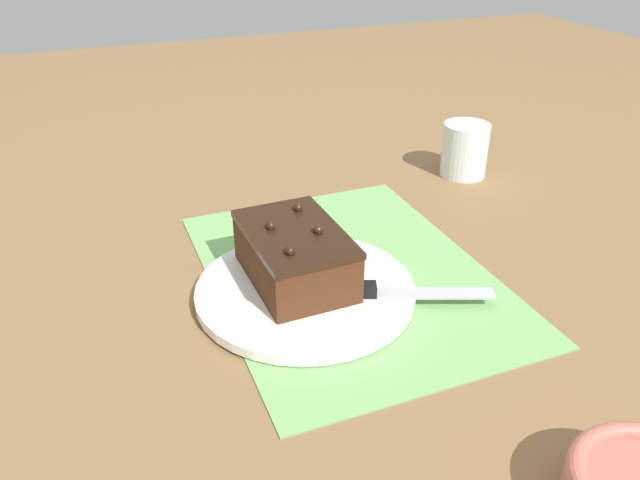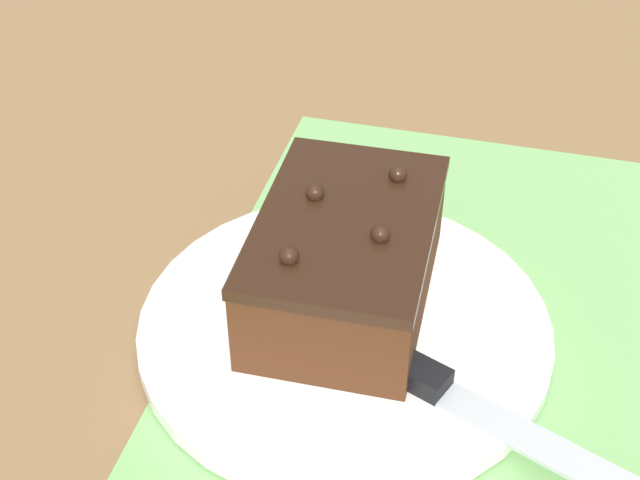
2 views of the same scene
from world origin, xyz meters
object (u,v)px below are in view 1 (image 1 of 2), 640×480
object	(u,v)px
cake_plate	(305,290)
drinking_glass	(465,150)
chocolate_cake	(295,255)
serving_knife	(378,291)

from	to	relation	value
cake_plate	drinking_glass	distance (m)	0.46
cake_plate	drinking_glass	xyz separation A→B (m)	(-0.25, 0.38, 0.04)
drinking_glass	chocolate_cake	bearing A→B (deg)	-59.57
cake_plate	serving_knife	size ratio (longest dim) A/B	1.34
cake_plate	drinking_glass	bearing A→B (deg)	122.98
chocolate_cake	drinking_glass	xyz separation A→B (m)	(-0.23, 0.39, -0.00)
chocolate_cake	serving_knife	size ratio (longest dim) A/B	0.84
cake_plate	serving_knife	distance (m)	0.09
serving_knife	chocolate_cake	bearing A→B (deg)	-109.59
cake_plate	drinking_glass	world-z (taller)	drinking_glass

